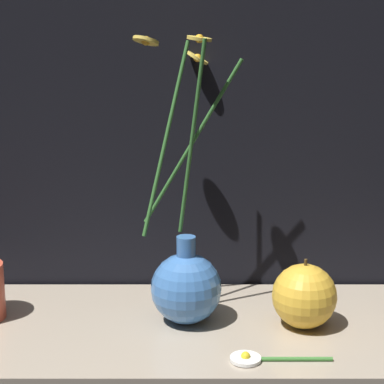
{
  "coord_description": "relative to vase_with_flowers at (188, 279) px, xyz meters",
  "views": [
    {
      "loc": [
        -0.0,
        -0.78,
        0.36
      ],
      "look_at": [
        -0.0,
        0.0,
        0.19
      ],
      "focal_mm": 60.0,
      "sensor_mm": 36.0,
      "label": 1
    }
  ],
  "objects": [
    {
      "name": "ground_plane",
      "position": [
        0.01,
        -0.01,
        -0.07
      ],
      "size": [
        6.0,
        6.0,
        0.0
      ],
      "primitive_type": "plane",
      "color": "black"
    },
    {
      "name": "shelf",
      "position": [
        0.01,
        -0.01,
        -0.06
      ],
      "size": [
        0.78,
        0.28,
        0.01
      ],
      "color": "tan",
      "rests_on": "ground_plane"
    },
    {
      "name": "vase_with_flowers",
      "position": [
        0.0,
        0.0,
        0.0
      ],
      "size": [
        0.15,
        0.19,
        0.37
      ],
      "color": "#3F72B7",
      "rests_on": "shelf"
    },
    {
      "name": "orange_fruit",
      "position": [
        0.15,
        -0.02,
        -0.02
      ],
      "size": [
        0.08,
        0.08,
        0.09
      ],
      "color": "gold",
      "rests_on": "shelf"
    },
    {
      "name": "loose_daisy",
      "position": [
        0.08,
        -0.11,
        -0.05
      ],
      "size": [
        0.12,
        0.04,
        0.01
      ],
      "color": "#3D7A33",
      "rests_on": "shelf"
    }
  ]
}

